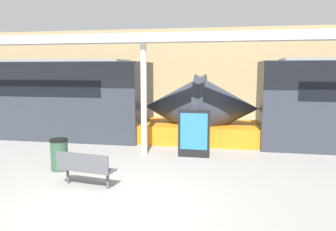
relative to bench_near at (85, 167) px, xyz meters
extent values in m
plane|color=gray|center=(1.02, -0.92, -0.50)|extent=(60.00, 60.00, 0.00)
cube|color=tan|center=(1.02, 10.93, 2.00)|extent=(56.00, 0.20, 5.00)
cone|color=#2D333D|center=(3.23, 5.72, 0.81)|extent=(2.43, 2.63, 2.63)
cube|color=orange|center=(3.46, 5.72, -0.15)|extent=(2.19, 2.46, 0.70)
cone|color=#2D333D|center=(1.21, 5.72, 0.81)|extent=(2.43, 2.63, 2.63)
cube|color=orange|center=(0.97, 5.72, -0.15)|extent=(2.19, 2.46, 0.70)
cube|color=#4C4F54|center=(0.01, 0.08, -0.08)|extent=(1.45, 0.64, 0.04)
cube|color=#4C4F54|center=(-0.02, -0.11, 0.15)|extent=(1.39, 0.24, 0.41)
cylinder|color=#4C4F54|center=(-0.54, 0.17, -0.30)|extent=(0.07, 0.07, 0.40)
cylinder|color=#4C4F54|center=(0.57, 0.00, -0.30)|extent=(0.07, 0.07, 0.40)
cylinder|color=#2D5138|center=(-1.29, 1.12, -0.09)|extent=(0.47, 0.47, 0.83)
cylinder|color=black|center=(-1.29, 1.12, 0.36)|extent=(0.49, 0.49, 0.06)
cube|color=black|center=(2.26, 3.17, 0.27)|extent=(1.01, 0.06, 1.54)
cube|color=teal|center=(2.26, 3.14, 0.35)|extent=(0.86, 0.01, 1.17)
cylinder|color=silver|center=(0.60, 3.23, 1.32)|extent=(0.20, 0.20, 3.65)
cube|color=#B7B7BC|center=(0.60, 3.23, 3.28)|extent=(28.00, 0.60, 0.28)
camera|label=1|loc=(3.37, -7.05, 2.31)|focal=35.00mm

